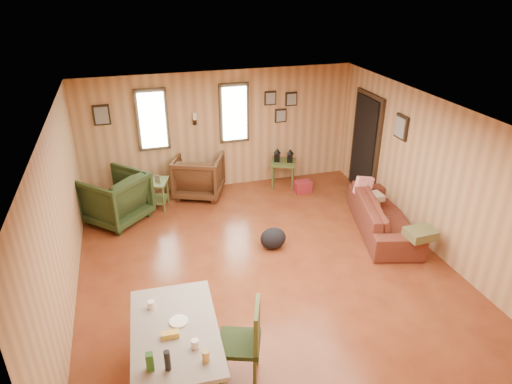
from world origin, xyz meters
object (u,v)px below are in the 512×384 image
at_px(recliner_green, 115,196).
at_px(dining_table, 175,335).
at_px(sofa, 384,210).
at_px(recliner_brown, 199,174).
at_px(end_table, 153,189).
at_px(side_table, 283,160).

relative_size(recliner_green, dining_table, 0.65).
bearing_deg(sofa, recliner_brown, 66.01).
bearing_deg(recliner_green, recliner_brown, 156.85).
distance_m(recliner_green, dining_table, 4.02).
xyz_separation_m(recliner_green, dining_table, (0.58, -3.97, 0.19)).
bearing_deg(recliner_brown, recliner_green, 44.01).
bearing_deg(end_table, recliner_green, -154.75).
bearing_deg(dining_table, recliner_brown, 79.95).
bearing_deg(dining_table, sofa, 33.49).
height_order(sofa, dining_table, dining_table).
bearing_deg(recliner_brown, dining_table, 100.14).
bearing_deg(end_table, dining_table, -91.50).
bearing_deg(recliner_brown, sofa, 163.66).
relative_size(recliner_brown, dining_table, 0.61).
xyz_separation_m(sofa, end_table, (-3.74, 2.00, -0.03)).
bearing_deg(sofa, side_table, 40.06).
bearing_deg(dining_table, end_table, 91.16).
bearing_deg(recliner_brown, side_table, -158.35).
relative_size(sofa, recliner_brown, 2.23).
distance_m(sofa, side_table, 2.49).
relative_size(side_table, dining_table, 0.54).
distance_m(end_table, side_table, 2.71).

